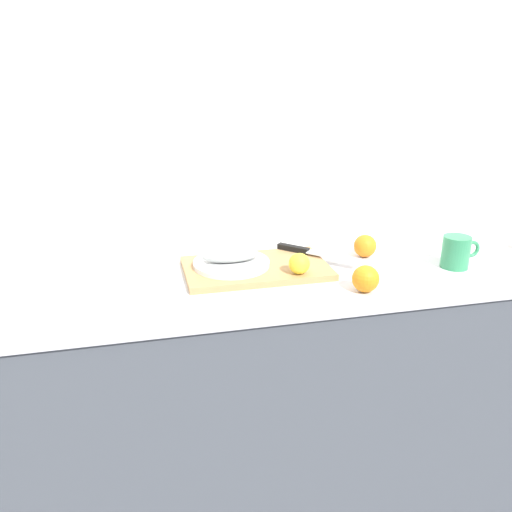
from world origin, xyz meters
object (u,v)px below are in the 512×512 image
at_px(white_plate, 231,263).
at_px(chef_knife, 308,251).
at_px(lemon_0, 299,264).
at_px(cutting_board, 256,268).
at_px(fish_fillet, 231,255).
at_px(orange_0, 365,246).
at_px(coffee_mug_0, 456,252).

bearing_deg(white_plate, chef_knife, 9.52).
bearing_deg(lemon_0, white_plate, 148.55).
relative_size(cutting_board, fish_fillet, 2.50).
relative_size(white_plate, orange_0, 3.13).
bearing_deg(coffee_mug_0, lemon_0, 178.52).
relative_size(cutting_board, chef_knife, 1.94).
bearing_deg(chef_knife, white_plate, -125.58).
xyz_separation_m(white_plate, fish_fillet, (0.00, 0.00, 0.03)).
height_order(cutting_board, chef_knife, chef_knife).
bearing_deg(chef_knife, lemon_0, -72.06).
bearing_deg(coffee_mug_0, fish_fillet, 169.78).
bearing_deg(chef_knife, orange_0, 40.42).
distance_m(cutting_board, lemon_0, 0.15).
bearing_deg(coffee_mug_0, white_plate, 169.78).
bearing_deg(white_plate, coffee_mug_0, -10.22).
xyz_separation_m(fish_fillet, coffee_mug_0, (0.69, -0.12, -0.00)).
distance_m(white_plate, chef_knife, 0.26).
height_order(chef_knife, orange_0, orange_0).
height_order(cutting_board, orange_0, orange_0).
xyz_separation_m(chef_knife, orange_0, (0.19, -0.02, 0.01)).
xyz_separation_m(lemon_0, orange_0, (0.27, 0.14, -0.01)).
bearing_deg(orange_0, fish_fillet, -176.38).
xyz_separation_m(fish_fillet, orange_0, (0.45, 0.03, -0.02)).
bearing_deg(chef_knife, cutting_board, -117.22).
distance_m(white_plate, lemon_0, 0.21).
bearing_deg(chef_knife, fish_fillet, -125.58).
relative_size(cutting_board, white_plate, 1.88).
bearing_deg(coffee_mug_0, cutting_board, 170.05).
distance_m(white_plate, orange_0, 0.46).
bearing_deg(orange_0, chef_knife, 175.52).
relative_size(fish_fillet, lemon_0, 2.80).
height_order(cutting_board, fish_fillet, fish_fillet).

